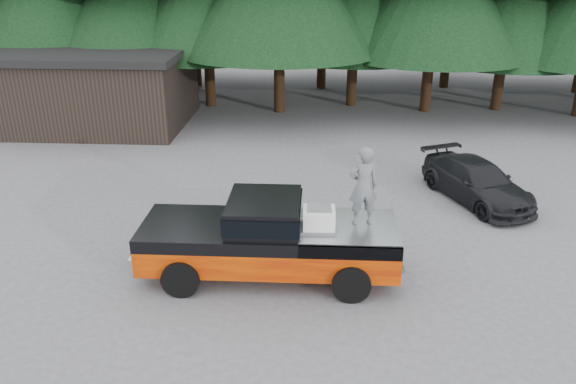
# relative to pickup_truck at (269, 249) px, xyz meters

# --- Properties ---
(ground) EXTENTS (120.00, 120.00, 0.00)m
(ground) POSITION_rel_pickup_truck_xyz_m (0.20, 0.49, -0.67)
(ground) COLOR #4C4C4F
(ground) RESTS_ON ground
(pickup_truck) EXTENTS (6.00, 2.04, 1.33)m
(pickup_truck) POSITION_rel_pickup_truck_xyz_m (0.00, 0.00, 0.00)
(pickup_truck) COLOR #C14600
(pickup_truck) RESTS_ON ground
(truck_cab) EXTENTS (1.66, 1.90, 0.59)m
(truck_cab) POSITION_rel_pickup_truck_xyz_m (-0.10, -0.00, 0.96)
(truck_cab) COLOR black
(truck_cab) RESTS_ON pickup_truck
(air_compressor) EXTENTS (0.71, 0.59, 0.48)m
(air_compressor) POSITION_rel_pickup_truck_xyz_m (1.13, -0.24, 0.90)
(air_compressor) COLOR silver
(air_compressor) RESTS_ON pickup_truck
(man_on_bed) EXTENTS (0.73, 0.56, 1.81)m
(man_on_bed) POSITION_rel_pickup_truck_xyz_m (2.09, 0.12, 1.57)
(man_on_bed) COLOR #565B5E
(man_on_bed) RESTS_ON pickup_truck
(parked_car) EXTENTS (3.21, 4.48, 1.21)m
(parked_car) POSITION_rel_pickup_truck_xyz_m (5.91, 4.70, -0.06)
(parked_car) COLOR black
(parked_car) RESTS_ON ground
(utility_building) EXTENTS (8.40, 6.40, 3.30)m
(utility_building) POSITION_rel_pickup_truck_xyz_m (-8.80, 12.49, 1.00)
(utility_building) COLOR black
(utility_building) RESTS_ON ground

